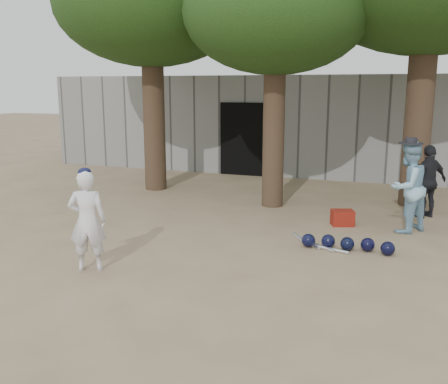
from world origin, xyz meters
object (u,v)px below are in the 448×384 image
at_px(boy_player, 87,221).
at_px(spectator_blue, 407,187).
at_px(red_bag, 342,218).
at_px(spectator_dark, 428,181).

height_order(boy_player, spectator_blue, spectator_blue).
distance_m(spectator_blue, red_bag, 1.34).
height_order(boy_player, red_bag, boy_player).
height_order(spectator_dark, red_bag, spectator_dark).
relative_size(boy_player, spectator_dark, 0.99).
height_order(spectator_blue, spectator_dark, spectator_blue).
distance_m(spectator_blue, spectator_dark, 1.34).
bearing_deg(spectator_dark, red_bag, -3.92).
distance_m(boy_player, red_bag, 4.98).
relative_size(boy_player, red_bag, 3.57).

